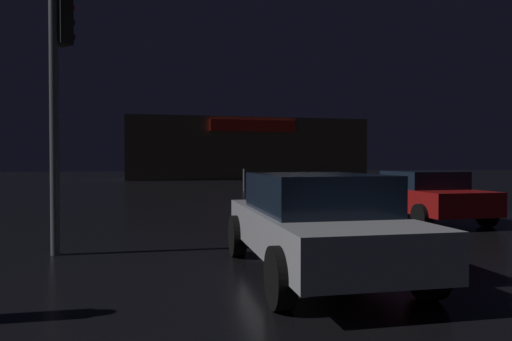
{
  "coord_description": "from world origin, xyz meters",
  "views": [
    {
      "loc": [
        -5.28,
        -15.65,
        1.64
      ],
      "look_at": [
        -0.69,
        4.2,
        1.22
      ],
      "focal_mm": 32.49,
      "sensor_mm": 36.0,
      "label": 1
    }
  ],
  "objects_px": {
    "car_near": "(315,221)",
    "store_building": "(243,149)",
    "traffic_signal_opposite": "(59,75)",
    "car_far": "(424,195)"
  },
  "relations": [
    {
      "from": "car_near",
      "to": "traffic_signal_opposite",
      "type": "bearing_deg",
      "value": 148.52
    },
    {
      "from": "store_building",
      "to": "car_far",
      "type": "distance_m",
      "value": 32.27
    },
    {
      "from": "car_far",
      "to": "car_near",
      "type": "bearing_deg",
      "value": -135.25
    },
    {
      "from": "car_near",
      "to": "store_building",
      "type": "bearing_deg",
      "value": 80.15
    },
    {
      "from": "traffic_signal_opposite",
      "to": "car_near",
      "type": "bearing_deg",
      "value": -31.48
    },
    {
      "from": "store_building",
      "to": "car_near",
      "type": "relative_size",
      "value": 4.81
    },
    {
      "from": "car_near",
      "to": "car_far",
      "type": "bearing_deg",
      "value": 44.75
    },
    {
      "from": "car_far",
      "to": "traffic_signal_opposite",
      "type": "bearing_deg",
      "value": -163.95
    },
    {
      "from": "traffic_signal_opposite",
      "to": "car_far",
      "type": "distance_m",
      "value": 9.49
    },
    {
      "from": "car_far",
      "to": "store_building",
      "type": "bearing_deg",
      "value": 87.35
    }
  ]
}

